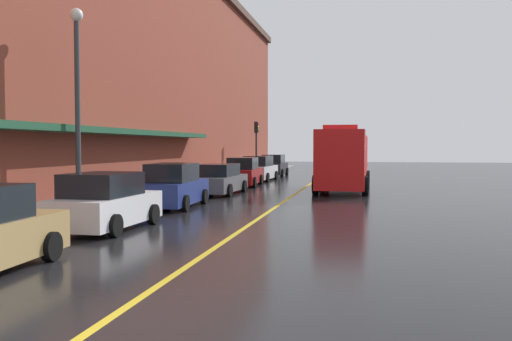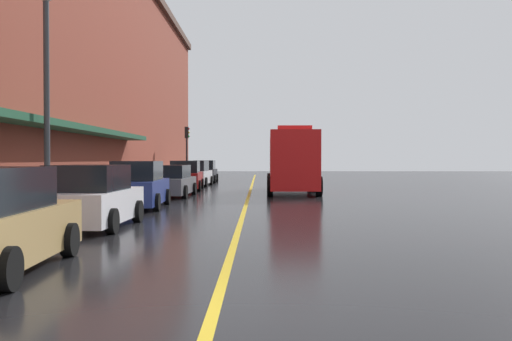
{
  "view_description": "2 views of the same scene",
  "coord_description": "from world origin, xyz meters",
  "px_view_note": "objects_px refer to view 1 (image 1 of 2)",
  "views": [
    {
      "loc": [
        3.64,
        -6.96,
        2.5
      ],
      "look_at": [
        -1.29,
        18.07,
        1.37
      ],
      "focal_mm": 39.74,
      "sensor_mm": 36.0,
      "label": 1
    },
    {
      "loc": [
        0.56,
        -6.53,
        1.85
      ],
      "look_at": [
        0.32,
        29.18,
        1.14
      ],
      "focal_mm": 39.5,
      "sensor_mm": 36.0,
      "label": 2
    }
  ],
  "objects_px": {
    "fire_truck": "(344,160)",
    "street_lamp_left": "(77,89)",
    "parked_car_5": "(259,169)",
    "parked_car_1": "(105,203)",
    "parking_meter_0": "(186,174)",
    "parked_car_2": "(174,187)",
    "parked_car_4": "(243,173)",
    "parking_meter_1": "(241,165)",
    "parked_car_3": "(219,180)",
    "traffic_light_near": "(256,138)",
    "parked_car_6": "(274,166)"
  },
  "relations": [
    {
      "from": "fire_truck",
      "to": "street_lamp_left",
      "type": "bearing_deg",
      "value": -29.51
    },
    {
      "from": "parked_car_5",
      "to": "parked_car_1",
      "type": "bearing_deg",
      "value": -178.16
    },
    {
      "from": "parked_car_5",
      "to": "parking_meter_0",
      "type": "distance_m",
      "value": 12.24
    },
    {
      "from": "parked_car_2",
      "to": "fire_truck",
      "type": "xyz_separation_m",
      "value": [
        6.4,
        9.98,
        0.85
      ]
    },
    {
      "from": "parked_car_4",
      "to": "parking_meter_0",
      "type": "bearing_deg",
      "value": 165.62
    },
    {
      "from": "parking_meter_0",
      "to": "street_lamp_left",
      "type": "relative_size",
      "value": 0.19
    },
    {
      "from": "parked_car_2",
      "to": "parking_meter_1",
      "type": "distance_m",
      "value": 18.25
    },
    {
      "from": "parked_car_4",
      "to": "fire_truck",
      "type": "distance_m",
      "value": 6.74
    },
    {
      "from": "parked_car_4",
      "to": "street_lamp_left",
      "type": "relative_size",
      "value": 0.64
    },
    {
      "from": "parked_car_4",
      "to": "parked_car_5",
      "type": "relative_size",
      "value": 0.9
    },
    {
      "from": "parked_car_3",
      "to": "fire_truck",
      "type": "distance_m",
      "value": 7.25
    },
    {
      "from": "parked_car_1",
      "to": "parked_car_2",
      "type": "bearing_deg",
      "value": 1.68
    },
    {
      "from": "parked_car_2",
      "to": "parked_car_5",
      "type": "relative_size",
      "value": 0.96
    },
    {
      "from": "fire_truck",
      "to": "parking_meter_0",
      "type": "bearing_deg",
      "value": -59.31
    },
    {
      "from": "street_lamp_left",
      "to": "traffic_light_near",
      "type": "relative_size",
      "value": 1.61
    },
    {
      "from": "traffic_light_near",
      "to": "parked_car_4",
      "type": "bearing_deg",
      "value": -82.98
    },
    {
      "from": "parking_meter_0",
      "to": "fire_truck",
      "type": "bearing_deg",
      "value": 29.8
    },
    {
      "from": "parked_car_4",
      "to": "parked_car_3",
      "type": "bearing_deg",
      "value": 178.03
    },
    {
      "from": "parked_car_5",
      "to": "fire_truck",
      "type": "bearing_deg",
      "value": -138.92
    },
    {
      "from": "parked_car_4",
      "to": "parked_car_6",
      "type": "bearing_deg",
      "value": -2.37
    },
    {
      "from": "parked_car_1",
      "to": "fire_truck",
      "type": "distance_m",
      "value": 17.4
    },
    {
      "from": "parked_car_3",
      "to": "parked_car_6",
      "type": "height_order",
      "value": "parked_car_6"
    },
    {
      "from": "parked_car_2",
      "to": "parked_car_4",
      "type": "distance_m",
      "value": 12.38
    },
    {
      "from": "fire_truck",
      "to": "street_lamp_left",
      "type": "distance_m",
      "value": 16.64
    },
    {
      "from": "parked_car_1",
      "to": "parking_meter_1",
      "type": "distance_m",
      "value": 24.43
    },
    {
      "from": "parking_meter_0",
      "to": "traffic_light_near",
      "type": "height_order",
      "value": "traffic_light_near"
    },
    {
      "from": "parked_car_3",
      "to": "parked_car_5",
      "type": "xyz_separation_m",
      "value": [
        -0.06,
        11.35,
        0.08
      ]
    },
    {
      "from": "parked_car_2",
      "to": "parked_car_3",
      "type": "height_order",
      "value": "parked_car_2"
    },
    {
      "from": "fire_truck",
      "to": "parking_meter_1",
      "type": "height_order",
      "value": "fire_truck"
    },
    {
      "from": "parked_car_6",
      "to": "parking_meter_0",
      "type": "bearing_deg",
      "value": 174.87
    },
    {
      "from": "street_lamp_left",
      "to": "traffic_light_near",
      "type": "xyz_separation_m",
      "value": [
        0.66,
        27.89,
        -1.24
      ]
    },
    {
      "from": "parked_car_5",
      "to": "fire_truck",
      "type": "xyz_separation_m",
      "value": [
        6.27,
        -7.74,
        0.86
      ]
    },
    {
      "from": "parked_car_4",
      "to": "parking_meter_1",
      "type": "distance_m",
      "value": 6.01
    },
    {
      "from": "parked_car_2",
      "to": "traffic_light_near",
      "type": "distance_m",
      "value": 23.87
    },
    {
      "from": "parked_car_1",
      "to": "traffic_light_near",
      "type": "xyz_separation_m",
      "value": [
        -1.28,
        29.91,
        2.36
      ]
    },
    {
      "from": "parking_meter_0",
      "to": "traffic_light_near",
      "type": "relative_size",
      "value": 0.31
    },
    {
      "from": "fire_truck",
      "to": "parking_meter_0",
      "type": "relative_size",
      "value": 6.64
    },
    {
      "from": "parked_car_4",
      "to": "parked_car_1",
      "type": "bearing_deg",
      "value": 177.36
    },
    {
      "from": "parked_car_5",
      "to": "fire_truck",
      "type": "relative_size",
      "value": 0.55
    },
    {
      "from": "parked_car_3",
      "to": "parked_car_6",
      "type": "distance_m",
      "value": 17.61
    },
    {
      "from": "parked_car_3",
      "to": "parking_meter_0",
      "type": "distance_m",
      "value": 1.72
    },
    {
      "from": "parked_car_1",
      "to": "parked_car_2",
      "type": "distance_m",
      "value": 6.19
    },
    {
      "from": "parked_car_2",
      "to": "parked_car_4",
      "type": "xyz_separation_m",
      "value": [
        0.15,
        12.38,
        -0.01
      ]
    },
    {
      "from": "street_lamp_left",
      "to": "parked_car_6",
      "type": "bearing_deg",
      "value": 85.78
    },
    {
      "from": "parking_meter_1",
      "to": "parked_car_2",
      "type": "bearing_deg",
      "value": -85.9
    },
    {
      "from": "street_lamp_left",
      "to": "traffic_light_near",
      "type": "distance_m",
      "value": 27.93
    },
    {
      "from": "parked_car_2",
      "to": "parked_car_4",
      "type": "height_order",
      "value": "parked_car_2"
    },
    {
      "from": "parked_car_3",
      "to": "parked_car_6",
      "type": "xyz_separation_m",
      "value": [
        -0.01,
        17.61,
        0.08
      ]
    },
    {
      "from": "parked_car_1",
      "to": "parked_car_4",
      "type": "distance_m",
      "value": 18.57
    },
    {
      "from": "parking_meter_0",
      "to": "street_lamp_left",
      "type": "bearing_deg",
      "value": -93.52
    }
  ]
}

